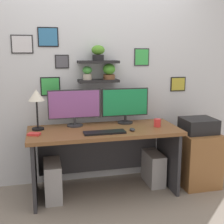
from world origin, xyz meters
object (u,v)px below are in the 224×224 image
keyboard (105,132)px  coffee_mug (157,123)px  computer_tower_left (53,180)px  computer_tower_right (153,168)px  monitor_left (74,106)px  scissors_tray (34,134)px  computer_mouse (132,129)px  monitor_right (125,104)px  drawer_cabinet (197,158)px  desk_lamp (36,99)px  printer (198,125)px  desk (103,145)px

keyboard → coffee_mug: coffee_mug is taller
computer_tower_left → computer_tower_right: bearing=5.4°
monitor_left → scissors_tray: monitor_left is taller
keyboard → coffee_mug: 0.66m
computer_tower_left → computer_mouse: bearing=-8.7°
monitor_right → drawer_cabinet: (0.83, -0.25, -0.65)m
computer_tower_left → desk_lamp: bearing=130.4°
monitor_left → monitor_right: bearing=-0.0°
computer_mouse → computer_tower_right: 0.72m
keyboard → computer_tower_left: size_ratio=1.05×
computer_mouse → scissors_tray: computer_mouse is taller
computer_tower_left → monitor_right: bearing=14.7°
keyboard → desk_lamp: 0.82m
monitor_right → coffee_mug: size_ratio=6.21×
keyboard → scissors_tray: bearing=172.3°
monitor_right → computer_mouse: bearing=-93.4°
monitor_right → keyboard: monitor_right is taller
keyboard → coffee_mug: (0.64, 0.13, 0.04)m
printer → computer_tower_right: 0.75m
monitor_right → computer_mouse: 0.42m
computer_tower_right → monitor_left: bearing=172.8°
monitor_left → computer_mouse: monitor_left is taller
computer_mouse → coffee_mug: size_ratio=1.00×
monitor_right → scissors_tray: size_ratio=4.66×
monitor_right → scissors_tray: 1.11m
monitor_left → computer_mouse: size_ratio=6.63×
computer_mouse → printer: 0.86m
keyboard → desk_lamp: size_ratio=0.99×
desk → keyboard: bearing=-98.3°
monitor_left → coffee_mug: monitor_left is taller
desk → monitor_left: size_ratio=2.79×
scissors_tray → computer_tower_right: (1.38, 0.17, -0.57)m
computer_tower_left → printer: bearing=-0.6°
desk_lamp → computer_tower_right: size_ratio=1.11×
computer_mouse → monitor_left: bearing=147.8°
desk → computer_mouse: computer_mouse is taller
keyboard → computer_tower_right: (0.66, 0.27, -0.57)m
monitor_left → desk_lamp: size_ratio=1.34×
desk → keyboard: size_ratio=3.78×
computer_mouse → computer_tower_left: size_ratio=0.22×
monitor_right → desk_lamp: desk_lamp is taller
desk → desk_lamp: bearing=173.3°
desk → drawer_cabinet: desk is taller
monitor_right → computer_mouse: size_ratio=6.21×
computer_tower_right → drawer_cabinet: bearing=-14.7°
printer → monitor_left: bearing=170.1°
desk → computer_mouse: bearing=-35.9°
keyboard → computer_tower_left: (-0.55, 0.16, -0.55)m
monitor_left → keyboard: size_ratio=1.36×
printer → coffee_mug: bearing=-179.2°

